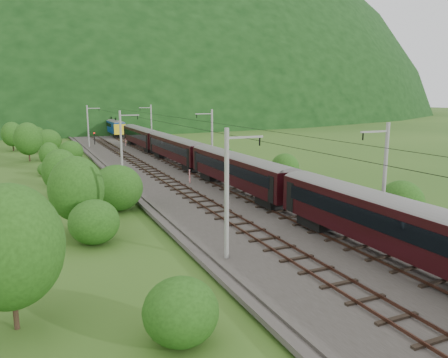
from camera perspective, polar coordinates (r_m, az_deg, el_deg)
name	(u,v)px	position (r m, az deg, el deg)	size (l,w,h in m)	color
ground	(310,248)	(30.39, 11.17, -8.86)	(600.00, 600.00, 0.00)	#284C17
railbed	(243,211)	(38.53, 2.56, -4.18)	(14.00, 220.00, 0.30)	#38332D
track_left	(219,211)	(37.49, -0.72, -4.25)	(2.40, 220.00, 0.27)	#533023
track_right	(267,206)	(39.58, 5.68, -3.49)	(2.40, 220.00, 0.27)	#533023
catenary_left	(122,141)	(56.51, -13.22, 4.85)	(2.54, 192.28, 8.00)	gray
catenary_right	(212,137)	(60.03, -1.64, 5.48)	(2.54, 192.28, 8.00)	gray
overhead_wires	(244,132)	(37.33, 2.65, 6.17)	(4.83, 198.00, 0.03)	black
mountain_main	(57,112)	(283.88, -21.00, 8.13)	(504.00, 360.00, 244.00)	black
train	(240,166)	(43.88, 2.09, 1.76)	(2.66, 148.43, 4.61)	black
hazard_post_near	(190,176)	(49.90, -4.50, 0.37)	(0.17, 0.17, 1.56)	red
hazard_post_far	(126,142)	(88.29, -12.72, 4.70)	(0.16, 0.16, 1.48)	red
signal	(94,137)	(92.79, -16.56, 5.23)	(0.27, 0.27, 2.44)	black
vegetation_left	(57,174)	(45.83, -21.01, 0.67)	(13.68, 146.31, 6.57)	#1F4612
vegetation_right	(386,199)	(40.12, 20.44, -2.41)	(6.54, 102.12, 3.20)	#1F4612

